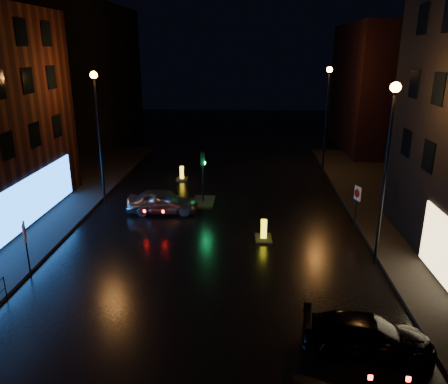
{
  "coord_description": "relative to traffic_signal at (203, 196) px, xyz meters",
  "views": [
    {
      "loc": [
        1.75,
        -12.99,
        9.69
      ],
      "look_at": [
        0.53,
        7.87,
        2.8
      ],
      "focal_mm": 35.0,
      "sensor_mm": 36.0,
      "label": 1
    }
  ],
  "objects": [
    {
      "name": "road_sign_left",
      "position": [
        -6.7,
        -10.16,
        1.41
      ],
      "size": [
        0.29,
        0.59,
        2.55
      ],
      "rotation": [
        0.0,
        0.0,
        0.39
      ],
      "color": "black",
      "rests_on": "ground"
    },
    {
      "name": "building_far_left",
      "position": [
        -14.8,
        21.0,
        6.5
      ],
      "size": [
        8.0,
        16.0,
        14.0
      ],
      "primitive_type": "cube",
      "color": "black",
      "rests_on": "ground"
    },
    {
      "name": "bollard_far",
      "position": [
        -2.2,
        5.22,
        -0.27
      ],
      "size": [
        0.85,
        1.25,
        1.07
      ],
      "rotation": [
        0.0,
        0.0,
        0.03
      ],
      "color": "black",
      "rests_on": "ground"
    },
    {
      "name": "silver_hatchback",
      "position": [
        -2.3,
        -1.91,
        0.23
      ],
      "size": [
        4.4,
        1.97,
        1.47
      ],
      "primitive_type": "imported",
      "rotation": [
        0.0,
        0.0,
        1.63
      ],
      "color": "#9EA0A5",
      "rests_on": "ground"
    },
    {
      "name": "traffic_signal",
      "position": [
        0.0,
        0.0,
        0.0
      ],
      "size": [
        1.4,
        2.4,
        3.45
      ],
      "color": "black",
      "rests_on": "ground"
    },
    {
      "name": "bollard_near",
      "position": [
        3.81,
        -5.61,
        -0.25
      ],
      "size": [
        0.91,
        1.33,
        1.13
      ],
      "rotation": [
        0.0,
        0.0,
        0.04
      ],
      "color": "black",
      "rests_on": "ground"
    },
    {
      "name": "building_far_right",
      "position": [
        16.2,
        18.0,
        5.5
      ],
      "size": [
        8.0,
        14.0,
        12.0
      ],
      "primitive_type": "cube",
      "color": "black",
      "rests_on": "ground"
    },
    {
      "name": "road_sign_right",
      "position": [
        9.02,
        -3.59,
        1.32
      ],
      "size": [
        0.25,
        0.57,
        2.43
      ],
      "rotation": [
        0.0,
        0.0,
        3.49
      ],
      "color": "black",
      "rests_on": "ground"
    },
    {
      "name": "street_lamp_rnear",
      "position": [
        9.0,
        -8.0,
        5.06
      ],
      "size": [
        0.44,
        0.44,
        8.37
      ],
      "color": "black",
      "rests_on": "ground"
    },
    {
      "name": "ground",
      "position": [
        1.2,
        -14.0,
        -0.5
      ],
      "size": [
        120.0,
        120.0,
        0.0
      ],
      "primitive_type": "plane",
      "color": "black",
      "rests_on": "ground"
    },
    {
      "name": "dark_sedan",
      "position": [
        7.0,
        -14.47,
        0.12
      ],
      "size": [
        4.47,
        2.22,
        1.25
      ],
      "primitive_type": "imported",
      "rotation": [
        0.0,
        0.0,
        1.46
      ],
      "color": "black",
      "rests_on": "ground"
    },
    {
      "name": "street_lamp_rfar",
      "position": [
        9.0,
        8.0,
        5.06
      ],
      "size": [
        0.44,
        0.44,
        8.37
      ],
      "color": "black",
      "rests_on": "ground"
    },
    {
      "name": "street_lamp_lfar",
      "position": [
        -6.6,
        -0.0,
        5.06
      ],
      "size": [
        0.44,
        0.44,
        8.37
      ],
      "color": "black",
      "rests_on": "ground"
    }
  ]
}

